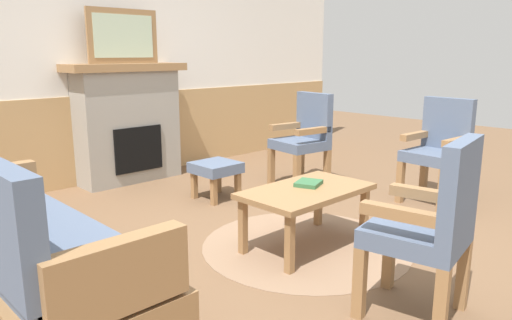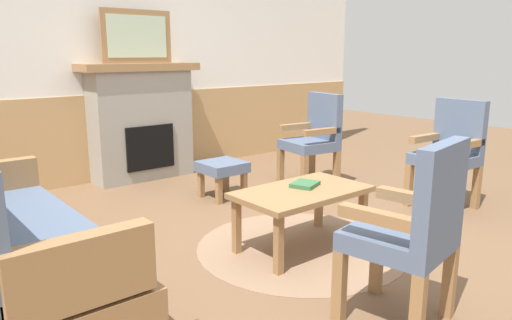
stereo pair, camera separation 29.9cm
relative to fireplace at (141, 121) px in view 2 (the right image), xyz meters
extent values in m
plane|color=brown|center=(0.00, -2.35, -0.65)|extent=(14.00, 14.00, 0.00)
cube|color=white|center=(0.00, 0.25, 0.70)|extent=(7.20, 0.12, 2.70)
cube|color=tan|center=(0.00, 0.18, -0.18)|extent=(7.20, 0.02, 0.95)
cube|color=gray|center=(0.00, 0.00, -0.05)|extent=(1.10, 0.36, 1.20)
cube|color=black|center=(0.00, -0.19, -0.27)|extent=(0.56, 0.02, 0.48)
cube|color=olive|center=(0.00, 0.00, 0.59)|extent=(1.30, 0.44, 0.08)
cube|color=olive|center=(0.00, 0.00, 0.91)|extent=(0.80, 0.03, 0.56)
cube|color=#B2C6A8|center=(0.00, -0.02, 0.91)|extent=(0.68, 0.01, 0.44)
cube|color=olive|center=(-1.50, -1.39, -0.57)|extent=(0.08, 0.08, 0.16)
cube|color=olive|center=(-1.80, -2.23, -0.39)|extent=(0.70, 1.80, 0.20)
cube|color=slate|center=(-1.80, -2.23, -0.23)|extent=(0.60, 1.70, 0.12)
cube|color=olive|center=(-1.80, -3.08, -0.12)|extent=(0.60, 0.10, 0.30)
cube|color=olive|center=(-0.47, -2.79, -0.45)|extent=(0.05, 0.05, 0.40)
cube|color=olive|center=(0.37, -2.79, -0.45)|extent=(0.05, 0.05, 0.40)
cube|color=olive|center=(-0.47, -2.35, -0.45)|extent=(0.05, 0.05, 0.40)
cube|color=olive|center=(0.37, -2.35, -0.45)|extent=(0.05, 0.05, 0.40)
cube|color=olive|center=(-0.05, -2.57, -0.23)|extent=(0.96, 0.56, 0.04)
cylinder|color=#896B51|center=(-0.05, -2.57, -0.65)|extent=(1.52, 1.52, 0.01)
cube|color=#33663D|center=(0.03, -2.52, -0.20)|extent=(0.24, 0.22, 0.03)
cube|color=olive|center=(0.09, -1.34, -0.52)|extent=(0.05, 0.05, 0.26)
cube|color=olive|center=(0.39, -1.34, -0.52)|extent=(0.05, 0.05, 0.26)
cube|color=olive|center=(0.09, -1.04, -0.52)|extent=(0.05, 0.05, 0.26)
cube|color=olive|center=(0.39, -1.04, -0.52)|extent=(0.05, 0.05, 0.26)
cube|color=slate|center=(0.24, -1.19, -0.34)|extent=(0.40, 0.40, 0.10)
cube|color=olive|center=(0.93, -1.63, -0.45)|extent=(0.07, 0.07, 0.40)
cube|color=olive|center=(0.99, -1.21, -0.45)|extent=(0.07, 0.07, 0.40)
cube|color=olive|center=(1.35, -1.68, -0.45)|extent=(0.07, 0.07, 0.40)
cube|color=olive|center=(1.41, -1.27, -0.45)|extent=(0.07, 0.07, 0.40)
cube|color=slate|center=(1.17, -1.45, -0.20)|extent=(0.54, 0.54, 0.10)
cube|color=slate|center=(1.37, -1.47, 0.09)|extent=(0.15, 0.49, 0.48)
cube|color=olive|center=(1.14, -1.65, -0.03)|extent=(0.45, 0.13, 0.06)
cube|color=olive|center=(1.20, -1.24, -0.03)|extent=(0.45, 0.13, 0.06)
cube|color=olive|center=(1.39, -2.92, -0.45)|extent=(0.06, 0.06, 0.40)
cube|color=olive|center=(1.41, -2.50, -0.45)|extent=(0.06, 0.06, 0.40)
cube|color=olive|center=(1.81, -2.94, -0.45)|extent=(0.06, 0.06, 0.40)
cube|color=olive|center=(1.83, -2.52, -0.45)|extent=(0.06, 0.06, 0.40)
cube|color=slate|center=(1.61, -2.72, -0.20)|extent=(0.50, 0.50, 0.10)
cube|color=slate|center=(1.81, -2.73, 0.09)|extent=(0.11, 0.48, 0.48)
cube|color=olive|center=(1.60, -2.92, -0.03)|extent=(0.44, 0.09, 0.06)
cube|color=olive|center=(1.62, -2.51, -0.03)|extent=(0.44, 0.09, 0.06)
cube|color=olive|center=(-0.59, -3.40, -0.45)|extent=(0.07, 0.07, 0.40)
cube|color=olive|center=(-0.18, -3.33, -0.45)|extent=(0.07, 0.07, 0.40)
cube|color=olive|center=(-0.52, -3.81, -0.45)|extent=(0.07, 0.07, 0.40)
cube|color=olive|center=(-0.11, -3.74, -0.45)|extent=(0.07, 0.07, 0.40)
cube|color=slate|center=(-0.35, -3.57, -0.20)|extent=(0.55, 0.55, 0.10)
cube|color=slate|center=(-0.32, -3.77, 0.09)|extent=(0.49, 0.16, 0.48)
cube|color=olive|center=(-0.55, -3.61, -0.03)|extent=(0.14, 0.45, 0.06)
cube|color=olive|center=(-0.15, -3.54, -0.03)|extent=(0.14, 0.45, 0.06)
camera|label=1|loc=(-2.63, -4.71, 0.74)|focal=33.90mm
camera|label=2|loc=(-2.41, -4.91, 0.74)|focal=33.90mm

